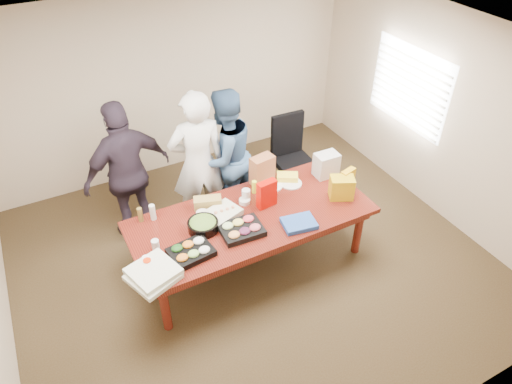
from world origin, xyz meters
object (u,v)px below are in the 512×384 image
person_center (198,163)px  sheet_cake (222,214)px  person_right (225,156)px  office_chair (295,160)px  salad_bowl (203,226)px  conference_table (252,239)px

person_center → sheet_cake: bearing=94.1°
person_right → sheet_cake: size_ratio=4.49×
person_center → person_right: size_ratio=1.07×
office_chair → sheet_cake: size_ratio=2.80×
office_chair → person_right: size_ratio=0.62×
person_center → salad_bowl: person_center is taller
salad_bowl → office_chair: bearing=27.7°
conference_table → person_right: bearing=82.0°
person_right → salad_bowl: person_right is taller
person_center → conference_table: bearing=112.8°
conference_table → person_center: (-0.25, 0.96, 0.61)m
conference_table → salad_bowl: bearing=176.5°
conference_table → office_chair: size_ratio=2.44×
sheet_cake → salad_bowl: salad_bowl is taller
office_chair → salad_bowl: office_chair is taller
office_chair → person_center: (-1.43, -0.00, 0.41)m
conference_table → office_chair: (1.18, 0.96, 0.20)m
person_center → salad_bowl: (-0.33, -0.92, -0.17)m
office_chair → person_right: 1.09m
conference_table → salad_bowl: 0.73m
sheet_cake → person_center: bearing=67.3°
person_right → office_chair: bearing=160.3°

